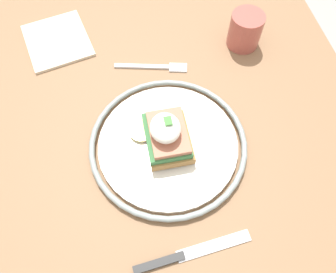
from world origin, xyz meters
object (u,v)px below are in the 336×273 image
Objects in this scene: sandwich at (167,135)px; knife at (183,255)px; plate at (168,144)px; fork at (155,67)px; napkin at (57,41)px; cup at (245,30)px.

sandwich is 0.19m from knife.
plate is at bearing 175.58° from knife.
napkin is (-0.11, -0.19, 0.00)m from fork.
cup reaches higher than napkin.
knife is at bearing 19.46° from napkin.
sandwich is 0.19m from fork.
plate is 1.93× the size of napkin.
knife is 2.58× the size of cup.
cup is at bearing 98.99° from fork.
sandwich is 0.35m from napkin.
napkin is (-0.29, -0.18, -0.04)m from sandwich.
knife is (0.37, -0.02, 0.00)m from fork.
sandwich reaches higher than knife.
plate is 0.03m from sandwich.
napkin is at bearing -120.09° from fork.
napkin is (-0.48, -0.17, 0.00)m from knife.
plate is 0.35m from napkin.
sandwich is at bearing -98.37° from plate.
knife is 1.30× the size of napkin.
knife is (0.19, -0.01, -0.01)m from plate.
cup is at bearing 78.21° from napkin.
cup reaches higher than fork.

